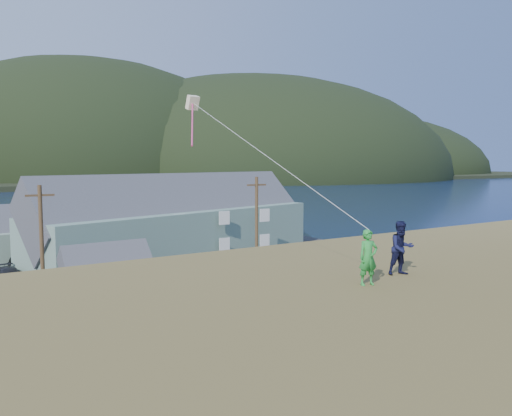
{
  "coord_description": "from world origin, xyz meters",
  "views": [
    {
      "loc": [
        -7.64,
        -29.67,
        10.65
      ],
      "look_at": [
        3.09,
        -12.49,
        8.8
      ],
      "focal_mm": 35.0,
      "sensor_mm": 36.0,
      "label": 1
    }
  ],
  "objects_px": {
    "shed_white": "(108,274)",
    "kite_flyer_green": "(368,257)",
    "kite_flyer_navy": "(402,248)",
    "lodge": "(180,220)"
  },
  "relations": [
    {
      "from": "kite_flyer_navy",
      "to": "lodge",
      "type": "bearing_deg",
      "value": 91.88
    },
    {
      "from": "lodge",
      "to": "kite_flyer_navy",
      "type": "distance_m",
      "value": 40.83
    },
    {
      "from": "lodge",
      "to": "shed_white",
      "type": "relative_size",
      "value": 4.88
    },
    {
      "from": "lodge",
      "to": "shed_white",
      "type": "xyz_separation_m",
      "value": [
        -11.06,
        -11.75,
        -2.32
      ]
    },
    {
      "from": "kite_flyer_green",
      "to": "shed_white",
      "type": "bearing_deg",
      "value": 102.41
    },
    {
      "from": "shed_white",
      "to": "kite_flyer_green",
      "type": "height_order",
      "value": "kite_flyer_green"
    },
    {
      "from": "kite_flyer_green",
      "to": "kite_flyer_navy",
      "type": "bearing_deg",
      "value": 25.72
    },
    {
      "from": "shed_white",
      "to": "kite_flyer_green",
      "type": "distance_m",
      "value": 28.77
    },
    {
      "from": "shed_white",
      "to": "kite_flyer_green",
      "type": "relative_size",
      "value": 4.37
    },
    {
      "from": "lodge",
      "to": "shed_white",
      "type": "height_order",
      "value": "lodge"
    }
  ]
}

